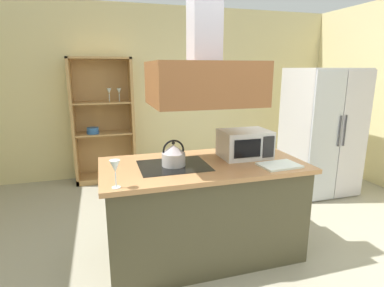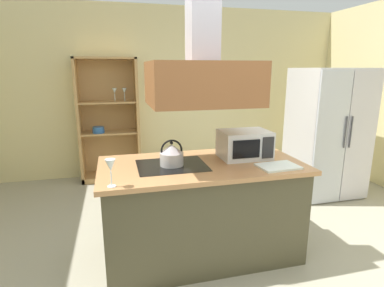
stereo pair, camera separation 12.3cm
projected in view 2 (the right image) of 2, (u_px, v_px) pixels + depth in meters
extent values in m
plane|color=#9C9783|center=(234.00, 275.00, 2.65)|extent=(7.80, 7.80, 0.00)
cube|color=beige|center=(169.00, 92.00, 5.16)|extent=(6.00, 0.12, 2.70)
cube|color=#47432D|center=(201.00, 211.00, 2.88)|extent=(1.73, 0.84, 0.86)
cube|color=#B57F4F|center=(202.00, 165.00, 2.77)|extent=(1.81, 0.92, 0.04)
cube|color=black|center=(172.00, 165.00, 2.70)|extent=(0.60, 0.48, 0.00)
cube|color=brown|center=(202.00, 83.00, 2.60)|extent=(0.90, 0.70, 0.36)
cube|color=#B4B3C7|center=(203.00, 2.00, 2.45)|extent=(0.24, 0.24, 0.91)
cube|color=beige|center=(326.00, 133.00, 4.25)|extent=(0.90, 0.72, 1.74)
cube|color=#B3B8C1|center=(330.00, 139.00, 3.84)|extent=(0.44, 0.03, 1.70)
cube|color=#B8B5C0|center=(361.00, 137.00, 3.95)|extent=(0.44, 0.03, 1.70)
cylinder|color=#4C4C51|center=(346.00, 132.00, 3.84)|extent=(0.02, 0.02, 0.40)
cylinder|color=#4C4C51|center=(351.00, 132.00, 3.86)|extent=(0.02, 0.02, 0.40)
cube|color=tan|center=(79.00, 122.00, 4.67)|extent=(0.04, 0.40, 1.89)
cube|color=tan|center=(137.00, 119.00, 4.87)|extent=(0.04, 0.40, 1.89)
cube|color=tan|center=(105.00, 58.00, 4.55)|extent=(0.91, 0.40, 0.03)
cube|color=tan|center=(113.00, 176.00, 4.98)|extent=(0.91, 0.40, 0.08)
cube|color=tan|center=(109.00, 119.00, 4.95)|extent=(0.91, 0.02, 1.89)
cube|color=tan|center=(110.00, 132.00, 4.81)|extent=(0.83, 0.36, 0.02)
cube|color=tan|center=(108.00, 102.00, 4.70)|extent=(0.83, 0.36, 0.02)
cylinder|color=#2E5FA6|center=(99.00, 131.00, 4.72)|extent=(0.18, 0.18, 0.05)
cylinder|color=#3366A9|center=(98.00, 128.00, 4.71)|extent=(0.17, 0.17, 0.05)
cylinder|color=silver|center=(115.00, 97.00, 4.67)|extent=(0.01, 0.01, 0.12)
cone|color=silver|center=(114.00, 91.00, 4.65)|extent=(0.07, 0.07, 0.08)
cylinder|color=silver|center=(125.00, 97.00, 4.71)|extent=(0.01, 0.01, 0.12)
cone|color=silver|center=(124.00, 91.00, 4.69)|extent=(0.07, 0.07, 0.08)
cylinder|color=#B6B3B5|center=(172.00, 159.00, 2.69)|extent=(0.21, 0.21, 0.11)
cone|color=silver|center=(172.00, 149.00, 2.67)|extent=(0.20, 0.20, 0.07)
sphere|color=black|center=(171.00, 143.00, 2.65)|extent=(0.03, 0.03, 0.03)
torus|color=black|center=(172.00, 150.00, 2.67)|extent=(0.19, 0.02, 0.19)
cube|color=white|center=(278.00, 166.00, 2.65)|extent=(0.36, 0.26, 0.02)
cube|color=silver|center=(244.00, 144.00, 2.92)|extent=(0.46, 0.34, 0.26)
cube|color=black|center=(246.00, 149.00, 2.74)|extent=(0.26, 0.01, 0.17)
cube|color=#262628|center=(268.00, 148.00, 2.79)|extent=(0.11, 0.01, 0.20)
cylinder|color=silver|center=(112.00, 186.00, 2.22)|extent=(0.06, 0.06, 0.01)
cylinder|color=silver|center=(111.00, 179.00, 2.20)|extent=(0.01, 0.01, 0.11)
cone|color=silver|center=(110.00, 165.00, 2.18)|extent=(0.08, 0.08, 0.09)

